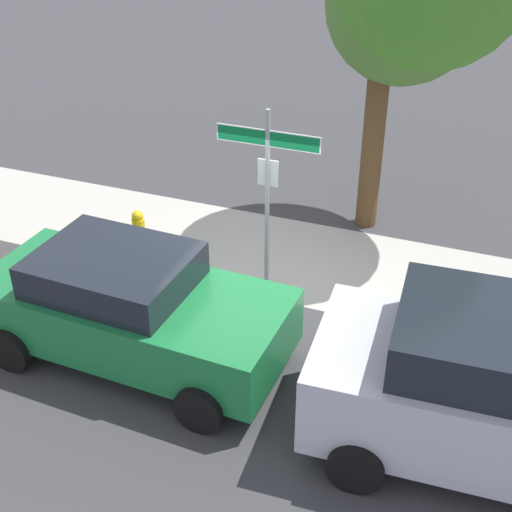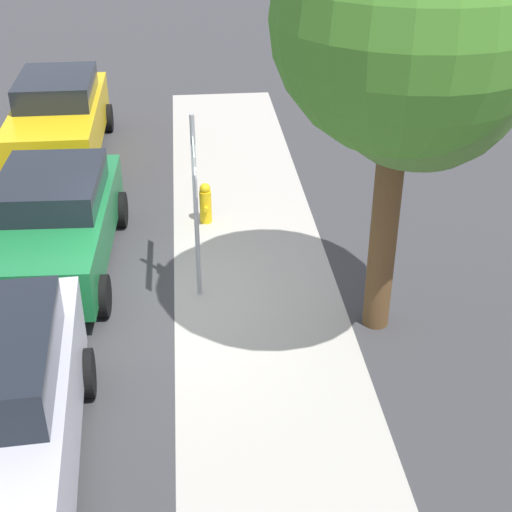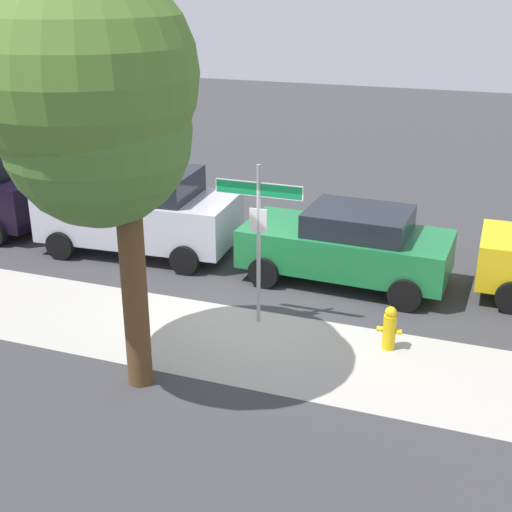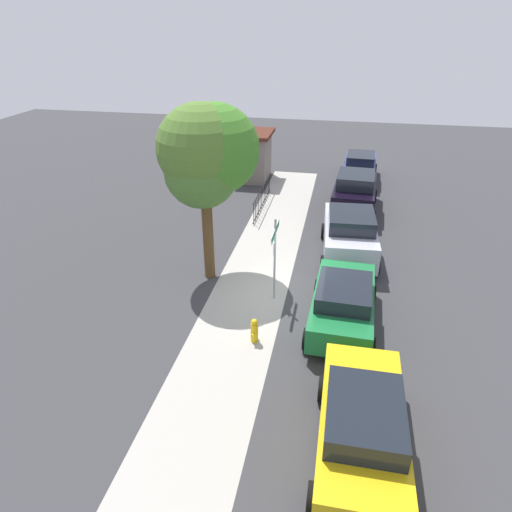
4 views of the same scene
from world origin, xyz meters
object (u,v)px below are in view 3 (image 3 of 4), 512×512
at_px(car_green, 347,244).
at_px(fire_hydrant, 389,328).
at_px(shade_tree, 87,91).
at_px(street_sign, 259,217).
at_px(car_silver, 141,211).

distance_m(car_green, fire_hydrant, 2.86).
height_order(shade_tree, car_green, shade_tree).
bearing_deg(street_sign, car_green, -115.50).
bearing_deg(car_green, street_sign, 66.69).
xyz_separation_m(street_sign, shade_tree, (1.51, 2.61, 2.43)).
xyz_separation_m(street_sign, car_silver, (3.70, -2.42, -1.05)).
distance_m(car_green, car_silver, 4.80).
xyz_separation_m(shade_tree, car_green, (-2.61, -4.92, -3.63)).
height_order(shade_tree, car_silver, shade_tree).
xyz_separation_m(car_green, car_silver, (4.80, -0.11, 0.15)).
relative_size(street_sign, shade_tree, 0.48).
relative_size(street_sign, car_silver, 0.66).
distance_m(car_silver, fire_hydrant, 6.68).
xyz_separation_m(shade_tree, fire_hydrant, (-3.92, -2.41, -4.06)).
height_order(car_green, car_silver, car_silver).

